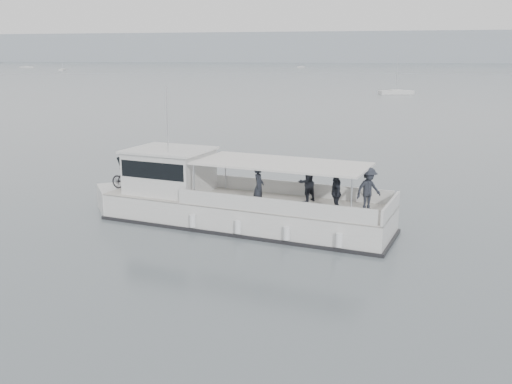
# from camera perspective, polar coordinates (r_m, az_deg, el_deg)

# --- Properties ---
(ground) EXTENTS (1400.00, 1400.00, 0.00)m
(ground) POSITION_cam_1_polar(r_m,az_deg,el_deg) (24.32, -7.47, -4.72)
(ground) COLOR #515A5F
(ground) RESTS_ON ground
(headland) EXTENTS (1400.00, 90.00, 28.00)m
(headland) POSITION_cam_1_polar(r_m,az_deg,el_deg) (581.71, 12.35, 13.93)
(headland) COLOR #939EA8
(headland) RESTS_ON ground
(tour_boat) EXTENTS (15.08, 6.08, 6.29)m
(tour_boat) POSITION_cam_1_polar(r_m,az_deg,el_deg) (26.31, -3.67, -0.88)
(tour_boat) COLOR silver
(tour_boat) RESTS_ON ground
(moored_fleet) EXTENTS (412.75, 363.26, 10.08)m
(moored_fleet) POSITION_cam_1_polar(r_m,az_deg,el_deg) (232.02, 13.80, 11.43)
(moored_fleet) COLOR silver
(moored_fleet) RESTS_ON ground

